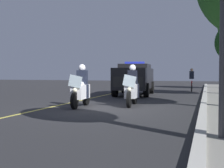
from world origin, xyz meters
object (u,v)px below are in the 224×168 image
Objects in this scene: police_motorcycle_lead_left at (81,90)px; police_motorcycle_lead_right at (132,89)px; police_suv at (134,78)px; cyclist_background at (192,80)px.

police_motorcycle_lead_right is at bearing 119.93° from police_motorcycle_lead_left.
police_motorcycle_lead_left and police_motorcycle_lead_right have the same top height.
police_suv reaches higher than police_motorcycle_lead_right.
police_motorcycle_lead_left is 1.22× the size of cyclist_background.
police_motorcycle_lead_right is 10.82m from cyclist_background.
police_suv is at bearing 175.60° from police_motorcycle_lead_left.
police_suv is 5.52m from cyclist_background.
cyclist_background is (-10.65, 1.91, 0.14)m from police_motorcycle_lead_right.
police_suv reaches higher than police_motorcycle_lead_left.
police_motorcycle_lead_right is (-1.07, 1.85, 0.00)m from police_motorcycle_lead_left.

